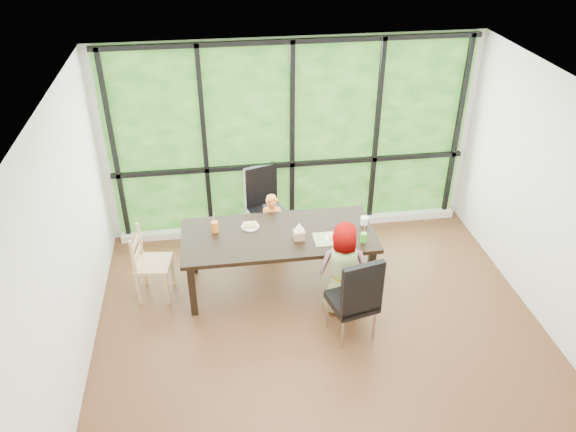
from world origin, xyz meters
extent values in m
plane|color=black|center=(0.00, 0.00, 0.00)|extent=(5.00, 5.00, 0.00)
plane|color=silver|center=(0.00, 2.25, 1.35)|extent=(5.00, 0.00, 5.00)
cube|color=#164514|center=(0.00, 2.23, 1.35)|extent=(4.80, 0.02, 2.65)
cube|color=silver|center=(0.00, 2.15, 0.05)|extent=(4.80, 0.12, 0.10)
cube|color=black|center=(-0.36, 0.89, 0.38)|extent=(2.34, 1.16, 0.75)
cube|color=black|center=(-0.39, 1.86, 0.54)|extent=(0.58, 0.58, 1.08)
cube|color=black|center=(0.31, -0.09, 0.54)|extent=(0.55, 0.55, 1.08)
cube|color=tan|center=(-1.85, 0.92, 0.45)|extent=(0.45, 0.47, 0.90)
imported|color=orange|center=(-0.36, 1.50, 0.46)|extent=(0.37, 0.28, 0.92)
imported|color=gray|center=(0.31, 0.33, 0.58)|extent=(0.62, 0.46, 1.16)
cube|color=tan|center=(0.23, 0.70, 0.75)|extent=(0.40, 0.29, 0.01)
cylinder|color=white|center=(-0.68, 1.09, 0.76)|extent=(0.22, 0.22, 0.01)
cylinder|color=white|center=(0.27, 0.70, 0.76)|extent=(0.21, 0.21, 0.01)
cylinder|color=orange|center=(-1.10, 1.05, 0.82)|extent=(0.08, 0.08, 0.13)
cylinder|color=#48D030|center=(0.59, 0.59, 0.81)|extent=(0.07, 0.07, 0.12)
cylinder|color=white|center=(0.70, 0.96, 0.80)|extent=(0.09, 0.09, 0.10)
cube|color=tan|center=(-0.13, 0.76, 0.80)|extent=(0.13, 0.13, 0.11)
cylinder|color=white|center=(-1.10, 1.05, 0.92)|extent=(0.01, 0.04, 0.20)
cylinder|color=pink|center=(0.59, 0.59, 0.91)|extent=(0.01, 0.04, 0.20)
cone|color=white|center=(-0.13, 0.76, 0.91)|extent=(0.12, 0.12, 0.11)
camera|label=1|loc=(-1.05, -4.62, 4.43)|focal=35.19mm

